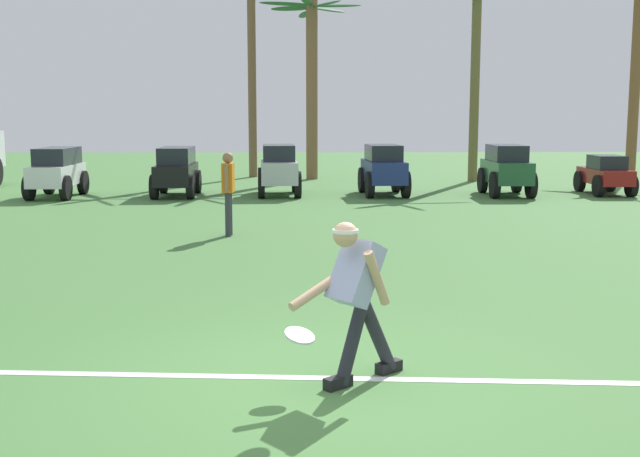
{
  "coord_description": "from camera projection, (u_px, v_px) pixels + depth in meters",
  "views": [
    {
      "loc": [
        -0.06,
        -6.52,
        2.3
      ],
      "look_at": [
        0.14,
        3.08,
        0.9
      ],
      "focal_mm": 45.0,
      "sensor_mm": 36.0,
      "label": 1
    }
  ],
  "objects": [
    {
      "name": "field_line_paint",
      "position": [
        311.0,
        378.0,
        6.98
      ],
      "size": [
        18.06,
        1.45,
        0.01
      ],
      "primitive_type": "cube",
      "rotation": [
        0.0,
        0.0,
        -0.07
      ],
      "color": "white",
      "rests_on": "ground_plane"
    },
    {
      "name": "frisbee_thrower",
      "position": [
        356.0,
        292.0,
        6.75
      ],
      "size": [
        1.02,
        0.66,
        1.4
      ],
      "color": "#23232D",
      "rests_on": "ground_plane"
    },
    {
      "name": "palm_tree_far_right",
      "position": [
        636.0,
        64.0,
        29.06
      ],
      "size": [
        3.1,
        3.68,
        7.12
      ],
      "color": "brown",
      "rests_on": "ground_plane"
    },
    {
      "name": "palm_tree_left_of_centre",
      "position": [
        312.0,
        73.0,
        27.24
      ],
      "size": [
        3.46,
        3.67,
        6.14
      ],
      "color": "brown",
      "rests_on": "ground_plane"
    },
    {
      "name": "parked_car_slot_c",
      "position": [
        279.0,
        169.0,
        22.29
      ],
      "size": [
        1.28,
        2.4,
        1.4
      ],
      "color": "#B7BABF",
      "rests_on": "ground_plane"
    },
    {
      "name": "frisbee_in_flight",
      "position": [
        299.0,
        336.0,
        6.64
      ],
      "size": [
        0.36,
        0.36,
        0.11
      ],
      "color": "white"
    },
    {
      "name": "palm_tree_right_of_centre",
      "position": [
        475.0,
        65.0,
        26.28
      ],
      "size": [
        3.44,
        2.94,
        6.44
      ],
      "color": "brown",
      "rests_on": "ground_plane"
    },
    {
      "name": "parked_car_slot_a",
      "position": [
        57.0,
        171.0,
        21.79
      ],
      "size": [
        1.14,
        2.4,
        1.34
      ],
      "color": "silver",
      "rests_on": "ground_plane"
    },
    {
      "name": "parked_car_slot_d",
      "position": [
        383.0,
        168.0,
        22.32
      ],
      "size": [
        1.29,
        2.4,
        1.4
      ],
      "color": "navy",
      "rests_on": "ground_plane"
    },
    {
      "name": "palm_tree_far_left",
      "position": [
        252.0,
        52.0,
        28.04
      ],
      "size": [
        3.15,
        3.15,
        7.25
      ],
      "color": "brown",
      "rests_on": "ground_plane"
    },
    {
      "name": "ground_plane",
      "position": [
        311.0,
        386.0,
        6.78
      ],
      "size": [
        80.0,
        80.0,
        0.0
      ],
      "primitive_type": "plane",
      "color": "#47793C"
    },
    {
      "name": "parked_car_slot_b",
      "position": [
        176.0,
        170.0,
        22.09
      ],
      "size": [
        1.19,
        2.42,
        1.34
      ],
      "color": "black",
      "rests_on": "ground_plane"
    },
    {
      "name": "parked_car_slot_e",
      "position": [
        506.0,
        169.0,
        22.22
      ],
      "size": [
        1.18,
        2.36,
        1.4
      ],
      "color": "#235133",
      "rests_on": "ground_plane"
    },
    {
      "name": "teammate_near_sideline",
      "position": [
        228.0,
        186.0,
        14.88
      ],
      "size": [
        0.22,
        0.5,
        1.56
      ],
      "color": "#33333D",
      "rests_on": "ground_plane"
    },
    {
      "name": "parked_car_slot_f",
      "position": [
        605.0,
        174.0,
        22.57
      ],
      "size": [
        1.09,
        2.2,
        1.1
      ],
      "color": "maroon",
      "rests_on": "ground_plane"
    }
  ]
}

